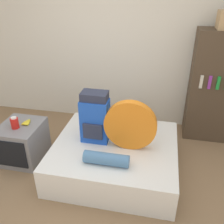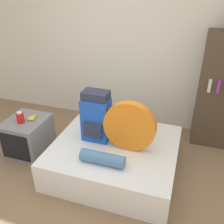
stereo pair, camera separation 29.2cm
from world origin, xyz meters
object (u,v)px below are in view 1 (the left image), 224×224
(television, at_px, (23,142))
(bookshelf, at_px, (214,87))
(tent_bag, at_px, (130,125))
(sleeping_roll, at_px, (106,159))
(canister, at_px, (15,123))
(backpack, at_px, (95,118))

(television, relative_size, bookshelf, 0.36)
(bookshelf, bearing_deg, tent_bag, -133.95)
(tent_bag, distance_m, sleeping_roll, 0.49)
(sleeping_roll, height_order, canister, canister)
(tent_bag, height_order, bookshelf, bookshelf)
(canister, height_order, bookshelf, bookshelf)
(backpack, relative_size, television, 1.11)
(backpack, relative_size, bookshelf, 0.40)
(tent_bag, relative_size, television, 1.05)
(canister, xyz_separation_m, bookshelf, (2.54, 1.18, 0.22))
(canister, bearing_deg, sleeping_roll, -13.10)
(television, height_order, canister, canister)
(tent_bag, relative_size, bookshelf, 0.38)
(sleeping_roll, distance_m, canister, 1.30)
(backpack, relative_size, canister, 4.25)
(sleeping_roll, bearing_deg, bookshelf, 49.17)
(canister, distance_m, bookshelf, 2.81)
(backpack, distance_m, bookshelf, 1.84)
(television, bearing_deg, canister, -104.70)
(backpack, bearing_deg, canister, -171.67)
(sleeping_roll, relative_size, canister, 3.30)
(television, bearing_deg, bookshelf, 23.94)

